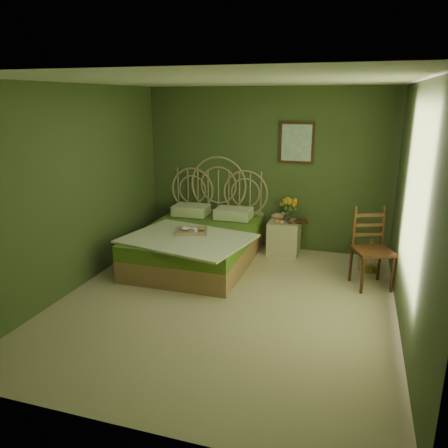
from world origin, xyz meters
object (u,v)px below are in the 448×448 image
(chair, at_px, (373,243))
(birdcage, at_px, (370,257))
(nightstand, at_px, (285,232))
(bed, at_px, (198,242))

(chair, bearing_deg, birdcage, 67.40)
(nightstand, height_order, chair, chair)
(birdcage, bearing_deg, bed, -171.08)
(nightstand, bearing_deg, chair, -33.72)
(bed, bearing_deg, chair, -2.31)
(nightstand, bearing_deg, birdcage, -16.22)
(bed, xyz_separation_m, nightstand, (1.19, 0.78, 0.03))
(chair, bearing_deg, nightstand, 123.69)
(bed, bearing_deg, birdcage, 8.92)
(chair, distance_m, birdcage, 0.62)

